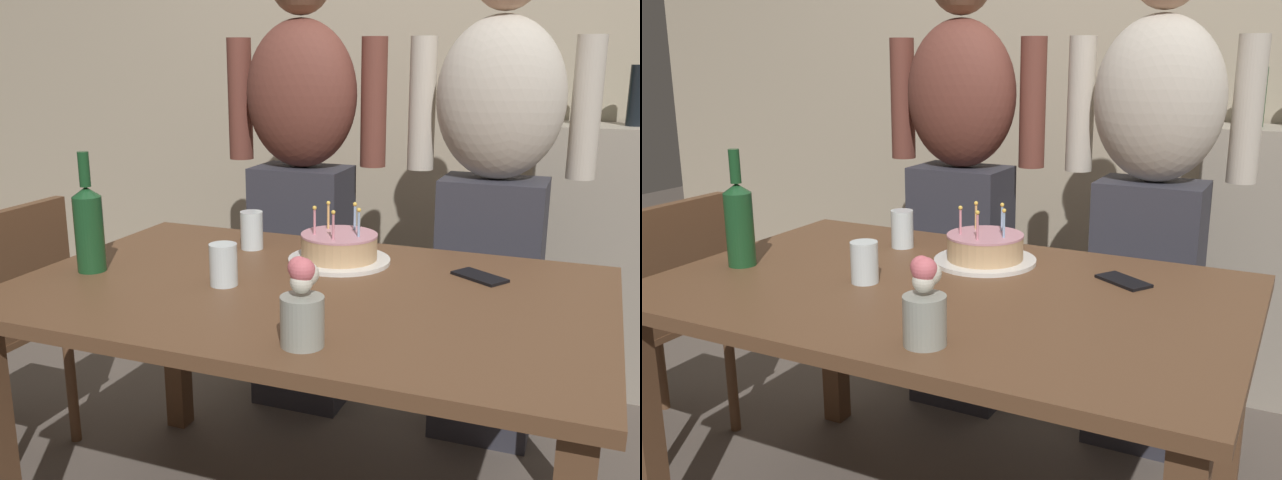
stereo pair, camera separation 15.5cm
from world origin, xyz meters
TOP-DOWN VIEW (x-y plane):
  - back_wall at (0.00, 1.55)m, footprint 5.20×0.10m
  - dining_table at (0.00, 0.00)m, footprint 1.50×0.96m
  - birthday_cake at (-0.00, 0.24)m, footprint 0.29×0.29m
  - water_glass_near at (-0.20, -0.07)m, footprint 0.07×0.07m
  - water_glass_far at (-0.30, 0.28)m, footprint 0.07×0.07m
  - wine_bottle at (-0.60, -0.09)m, footprint 0.08×0.08m
  - cell_phone at (0.40, 0.23)m, footprint 0.16×0.14m
  - flower_vase at (0.14, -0.35)m, footprint 0.09×0.09m
  - person_man_bearded at (-0.34, 0.76)m, footprint 0.61×0.27m
  - person_woman_cardigan at (0.35, 0.76)m, footprint 0.61×0.27m
  - dining_chair at (-1.05, -0.01)m, footprint 0.42×0.42m

SIDE VIEW (x-z plane):
  - dining_chair at x=-1.05m, z-range 0.08..0.95m
  - dining_table at x=0.00m, z-range 0.27..1.01m
  - cell_phone at x=0.40m, z-range 0.74..0.75m
  - birthday_cake at x=0.00m, z-range 0.70..0.86m
  - water_glass_near at x=-0.20m, z-range 0.74..0.85m
  - water_glass_far at x=-0.30m, z-range 0.74..0.86m
  - flower_vase at x=0.14m, z-range 0.74..0.92m
  - wine_bottle at x=-0.60m, z-range 0.70..1.03m
  - person_man_bearded at x=-0.34m, z-range 0.04..1.70m
  - person_woman_cardigan at x=0.35m, z-range 0.04..1.70m
  - back_wall at x=0.00m, z-range 0.00..2.60m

